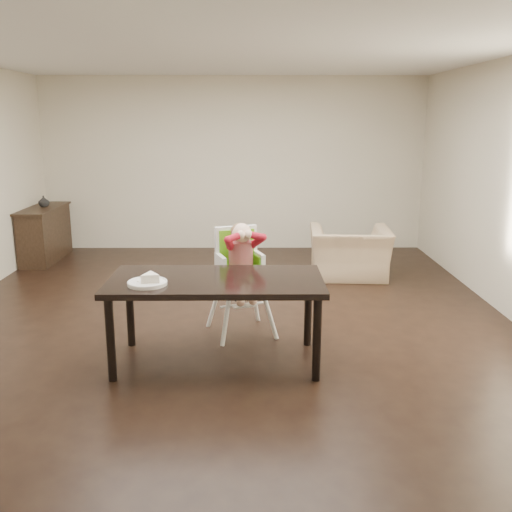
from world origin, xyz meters
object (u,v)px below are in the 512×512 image
Objects in this scene: high_chair at (240,256)px; armchair at (350,244)px; dining_table at (216,287)px; sideboard at (45,234)px.

high_chair reaches higher than armchair.
dining_table is 1.64× the size of high_chair.
armchair is (1.59, 2.69, -0.23)m from dining_table.
sideboard is (-4.36, 0.99, -0.05)m from armchair.
high_chair is at bearing 75.04° from dining_table.
high_chair is (0.19, 0.71, 0.10)m from dining_table.
armchair is 4.47m from sideboard.
sideboard is at bearing -9.07° from armchair.
sideboard is at bearing 116.38° from high_chair.
dining_table is 1.43× the size of sideboard.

